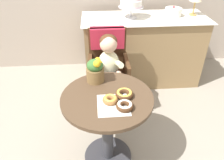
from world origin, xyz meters
name	(u,v)px	position (x,y,z in m)	size (l,w,h in m)	color
ground_plane	(108,156)	(0.00, 0.00, 0.00)	(8.00, 8.00, 0.00)	gray
cafe_table	(107,117)	(0.00, 0.00, 0.51)	(0.72, 0.72, 0.72)	#4C3826
wicker_chair	(108,59)	(0.05, 0.75, 0.64)	(0.42, 0.45, 0.95)	#472D19
seated_child	(109,63)	(0.05, 0.60, 0.68)	(0.27, 0.32, 0.73)	beige
paper_napkin	(113,105)	(0.04, -0.11, 0.72)	(0.23, 0.25, 0.00)	white
donut_front	(110,99)	(0.02, -0.07, 0.75)	(0.12, 0.12, 0.05)	#936033
donut_mid	(125,106)	(0.12, -0.15, 0.75)	(0.13, 0.13, 0.05)	#4C2D19
donut_side	(124,94)	(0.13, -0.01, 0.75)	(0.14, 0.14, 0.05)	#4C2D19
flower_vase	(95,70)	(-0.08, 0.23, 0.83)	(0.15, 0.16, 0.22)	brown
display_counter	(142,50)	(0.55, 1.30, 0.45)	(1.56, 0.62, 0.90)	#93754C
tiered_cake_stand	(131,2)	(0.37, 1.30, 1.08)	(0.30, 0.30, 0.28)	silver
round_layer_cake	(173,12)	(0.91, 1.34, 0.95)	(0.21, 0.21, 0.12)	white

